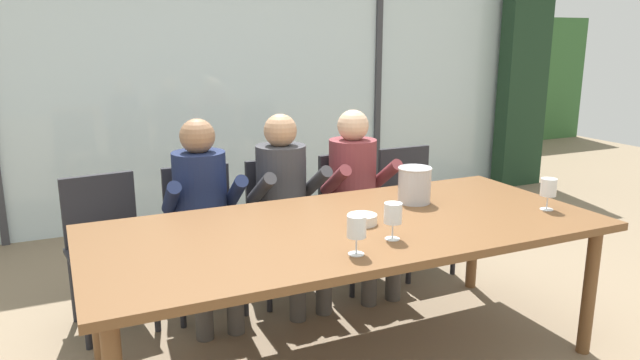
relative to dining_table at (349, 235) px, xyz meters
The scene contains 19 objects.
ground 1.21m from the dining_table, 90.00° to the left, with size 14.00×14.00×0.00m, color #847056.
window_glass_panel 2.84m from the dining_table, 90.00° to the left, with size 7.78×0.03×2.60m, color silver.
window_mullion_right 3.32m from the dining_table, 57.52° to the left, with size 0.06×0.06×2.60m, color #38383D.
hillside_vineyard 5.93m from the dining_table, 90.00° to the left, with size 13.78×2.40×1.98m, color #386633.
curtain_heavy_drape 4.43m from the dining_table, 36.18° to the left, with size 0.56×0.20×2.60m, color #1E3823.
dining_table is the anchor object (origin of this frame).
chair_near_curtain 1.48m from the dining_table, 137.82° to the left, with size 0.49×0.49×0.88m.
chair_left_of_center 1.13m from the dining_table, 117.77° to the left, with size 0.45×0.45×0.88m.
chair_center 0.99m from the dining_table, 89.40° to the left, with size 0.45×0.45×0.88m.
chair_right_of_center 1.12m from the dining_table, 60.97° to the left, with size 0.48×0.48×0.88m.
chair_near_window_right 1.43m from the dining_table, 43.89° to the left, with size 0.44×0.44×0.88m.
person_navy_polo 1.00m from the dining_table, 122.38° to the left, with size 0.47×0.62×1.20m.
person_charcoal_jacket 0.85m from the dining_table, 90.31° to the left, with size 0.48×0.63×1.20m.
person_maroon_top 0.99m from the dining_table, 59.12° to the left, with size 0.47×0.61×1.20m.
ice_bucket_primary 0.58m from the dining_table, 21.06° to the left, with size 0.19×0.19×0.21m.
tasting_bowl 0.11m from the dining_table, 24.75° to the right, with size 0.15×0.15×0.05m, color silver.
wine_glass_by_left_taster 0.46m from the dining_table, 113.40° to the right, with size 0.08×0.08×0.17m.
wine_glass_near_bucket 1.13m from the dining_table, 11.63° to the right, with size 0.08×0.08×0.17m.
wine_glass_center_pour 0.34m from the dining_table, 74.90° to the right, with size 0.08×0.08×0.17m.
Camera 1 is at (-1.30, -2.47, 1.66)m, focal length 32.76 mm.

